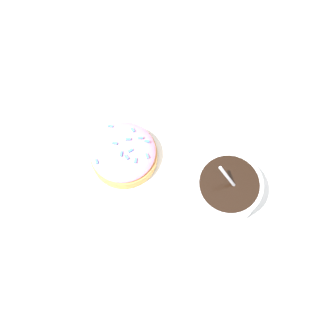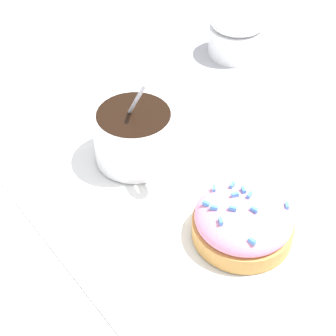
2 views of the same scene
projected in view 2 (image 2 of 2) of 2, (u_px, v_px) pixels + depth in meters
ground_plane at (189, 192)px, 0.59m from camera, size 3.00×3.00×0.00m
paper_napkin at (189, 191)px, 0.59m from camera, size 0.31×0.31×0.00m
coffee_cup at (135, 135)px, 0.60m from camera, size 0.11×0.09×0.10m
frosted_pastry at (243, 221)px, 0.53m from camera, size 0.10×0.10×0.05m
sugar_bowl at (236, 33)px, 0.76m from camera, size 0.07×0.07×0.06m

